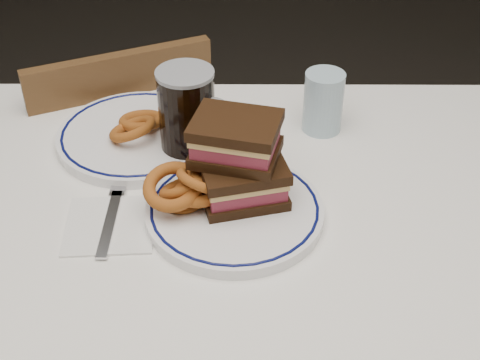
{
  "coord_description": "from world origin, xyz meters",
  "views": [
    {
      "loc": [
        0.12,
        -0.82,
        1.45
      ],
      "look_at": [
        0.11,
        -0.0,
        0.83
      ],
      "focal_mm": 50.0,
      "sensor_mm": 36.0,
      "label": 1
    }
  ],
  "objects_px": {
    "chair_far": "(123,177)",
    "reuben_sandwich": "(239,160)",
    "main_plate": "(235,211)",
    "beer_mug": "(189,114)",
    "far_plate": "(138,135)"
  },
  "relations": [
    {
      "from": "chair_far",
      "to": "main_plate",
      "type": "height_order",
      "value": "chair_far"
    },
    {
      "from": "chair_far",
      "to": "far_plate",
      "type": "xyz_separation_m",
      "value": [
        0.1,
        -0.27,
        0.31
      ]
    },
    {
      "from": "reuben_sandwich",
      "to": "chair_far",
      "type": "bearing_deg",
      "value": 122.45
    },
    {
      "from": "main_plate",
      "to": "beer_mug",
      "type": "xyz_separation_m",
      "value": [
        -0.08,
        0.17,
        0.07
      ]
    },
    {
      "from": "main_plate",
      "to": "beer_mug",
      "type": "height_order",
      "value": "beer_mug"
    },
    {
      "from": "beer_mug",
      "to": "far_plate",
      "type": "relative_size",
      "value": 0.56
    },
    {
      "from": "beer_mug",
      "to": "far_plate",
      "type": "xyz_separation_m",
      "value": [
        -0.1,
        0.04,
        -0.07
      ]
    },
    {
      "from": "reuben_sandwich",
      "to": "beer_mug",
      "type": "xyz_separation_m",
      "value": [
        -0.09,
        0.14,
        -0.0
      ]
    },
    {
      "from": "reuben_sandwich",
      "to": "far_plate",
      "type": "bearing_deg",
      "value": 136.07
    },
    {
      "from": "chair_far",
      "to": "beer_mug",
      "type": "distance_m",
      "value": 0.53
    },
    {
      "from": "main_plate",
      "to": "far_plate",
      "type": "xyz_separation_m",
      "value": [
        -0.18,
        0.22,
        0.0
      ]
    },
    {
      "from": "chair_far",
      "to": "far_plate",
      "type": "distance_m",
      "value": 0.42
    },
    {
      "from": "main_plate",
      "to": "beer_mug",
      "type": "relative_size",
      "value": 1.71
    },
    {
      "from": "chair_far",
      "to": "reuben_sandwich",
      "type": "height_order",
      "value": "reuben_sandwich"
    },
    {
      "from": "chair_far",
      "to": "far_plate",
      "type": "relative_size",
      "value": 2.82
    }
  ]
}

